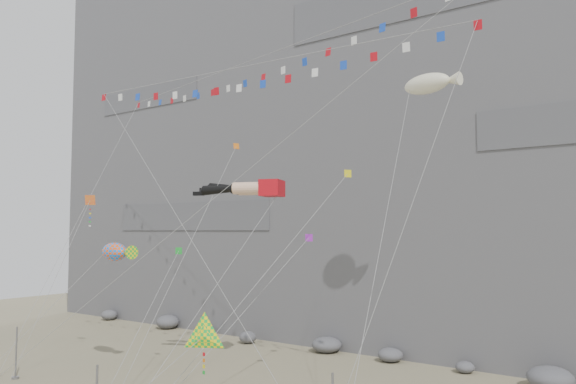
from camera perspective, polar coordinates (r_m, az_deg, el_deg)
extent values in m
cube|color=slate|center=(64.15, 11.01, 9.22)|extent=(80.00, 28.00, 50.00)
cylinder|color=slate|center=(45.69, -25.89, -14.48)|extent=(0.12, 0.12, 3.64)
cube|color=#B80B15|center=(39.99, -1.64, 0.38)|extent=(2.04, 2.35, 1.16)
cylinder|color=beige|center=(39.96, -4.21, 0.39)|extent=(2.15, 1.50, 0.86)
sphere|color=black|center=(40.30, -5.53, 0.37)|extent=(0.79, 0.79, 0.79)
cone|color=black|center=(40.71, -7.07, 0.24)|extent=(2.45, 1.50, 0.80)
cube|color=black|center=(41.31, -9.08, -0.17)|extent=(0.83, 0.59, 0.29)
cylinder|color=beige|center=(41.06, -3.68, 0.28)|extent=(2.15, 1.50, 0.86)
sphere|color=black|center=(41.38, -4.97, 0.25)|extent=(0.79, 0.79, 0.79)
cone|color=black|center=(41.80, -6.46, 0.37)|extent=(2.47, 1.51, 0.86)
cube|color=black|center=(42.40, -8.44, 0.21)|extent=(0.83, 0.59, 0.29)
cylinder|color=gray|center=(34.55, -8.36, -10.06)|extent=(0.03, 0.03, 19.39)
cylinder|color=gray|center=(43.06, -15.65, -1.92)|extent=(0.03, 0.03, 29.80)
cylinder|color=gray|center=(32.21, -0.90, -3.10)|extent=(0.03, 0.03, 24.89)
cylinder|color=gray|center=(45.43, -22.81, -8.71)|extent=(0.03, 0.03, 14.00)
cube|color=slate|center=(45.37, -26.41, -16.82)|extent=(0.16, 0.16, 0.10)
cylinder|color=gray|center=(45.34, -23.03, -11.25)|extent=(0.03, 0.03, 12.51)
cylinder|color=gray|center=(32.34, 10.50, -4.35)|extent=(0.03, 0.03, 24.10)
cylinder|color=gray|center=(38.04, -10.71, -6.82)|extent=(0.03, 0.03, 21.19)
cylinder|color=gray|center=(34.10, -5.50, -13.12)|extent=(0.03, 0.03, 15.15)
cylinder|color=gray|center=(36.24, -14.85, -13.24)|extent=(0.03, 0.03, 14.83)
cylinder|color=gray|center=(32.77, -3.62, -9.78)|extent=(0.03, 0.03, 20.37)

